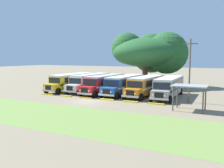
{
  "coord_description": "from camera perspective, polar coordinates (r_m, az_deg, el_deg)",
  "views": [
    {
      "loc": [
        17.15,
        -27.06,
        5.68
      ],
      "look_at": [
        0.0,
        6.43,
        1.6
      ],
      "focal_mm": 39.92,
      "sensor_mm": 36.0,
      "label": 1
    }
  ],
  "objects": [
    {
      "name": "curb_wheelstop_3",
      "position": [
        33.07,
        -1.19,
        -3.57
      ],
      "size": [
        2.0,
        0.36,
        0.15
      ],
      "primitive_type": "cube",
      "color": "yellow",
      "rests_on": "ground_plane"
    },
    {
      "name": "utility_pole",
      "position": [
        32.42,
        17.37,
        3.31
      ],
      "size": [
        1.8,
        0.2,
        7.91
      ],
      "color": "brown",
      "rests_on": "ground_plane"
    },
    {
      "name": "parked_bus_slot_1",
      "position": [
        41.91,
        -5.01,
        0.55
      ],
      "size": [
        2.69,
        10.84,
        2.82
      ],
      "rotation": [
        0.0,
        0.0,
        -1.57
      ],
      "color": "silver",
      "rests_on": "ground_plane"
    },
    {
      "name": "parked_bus_slot_4",
      "position": [
        37.26,
        7.85,
        -0.19
      ],
      "size": [
        2.95,
        10.87,
        2.82
      ],
      "rotation": [
        0.0,
        0.0,
        -1.6
      ],
      "color": "orange",
      "rests_on": "ground_plane"
    },
    {
      "name": "foreground_grass_strip",
      "position": [
        25.97,
        -15.2,
        -6.66
      ],
      "size": [
        80.0,
        9.08,
        0.01
      ],
      "primitive_type": "cube",
      "color": "olive",
      "rests_on": "ground_plane"
    },
    {
      "name": "parked_bus_slot_0",
      "position": [
        43.15,
        -9.26,
        0.66
      ],
      "size": [
        2.86,
        10.86,
        2.82
      ],
      "rotation": [
        0.0,
        0.0,
        -1.59
      ],
      "color": "yellow",
      "rests_on": "ground_plane"
    },
    {
      "name": "curb_wheelstop_4",
      "position": [
        31.63,
        4.22,
        -4.04
      ],
      "size": [
        2.0,
        0.36,
        0.15
      ],
      "primitive_type": "cube",
      "color": "yellow",
      "rests_on": "ground_plane"
    },
    {
      "name": "waiting_shelter",
      "position": [
        27.6,
        17.38,
        -0.82
      ],
      "size": [
        3.6,
        2.6,
        2.72
      ],
      "color": "brown",
      "rests_on": "ground_plane"
    },
    {
      "name": "parked_bus_slot_3",
      "position": [
        38.32,
        2.88,
        0.04
      ],
      "size": [
        2.82,
        10.86,
        2.82
      ],
      "rotation": [
        0.0,
        0.0,
        -1.59
      ],
      "color": "#23519E",
      "rests_on": "ground_plane"
    },
    {
      "name": "ground_plane",
      "position": [
        32.54,
        -5.18,
        -3.89
      ],
      "size": [
        220.0,
        220.0,
        0.0
      ],
      "primitive_type": "plane",
      "color": "#84755B"
    },
    {
      "name": "parked_bus_slot_5",
      "position": [
        36.17,
        12.9,
        -0.48
      ],
      "size": [
        3.09,
        10.89,
        2.82
      ],
      "rotation": [
        0.0,
        0.0,
        -1.53
      ],
      "color": "#9E9993",
      "rests_on": "ground_plane"
    },
    {
      "name": "parked_bus_slot_2",
      "position": [
        39.5,
        -1.74,
        0.23
      ],
      "size": [
        2.71,
        10.84,
        2.82
      ],
      "rotation": [
        0.0,
        0.0,
        -1.57
      ],
      "color": "red",
      "rests_on": "ground_plane"
    },
    {
      "name": "broad_shade_tree",
      "position": [
        50.26,
        8.71,
        7.17
      ],
      "size": [
        14.39,
        14.0,
        10.55
      ],
      "color": "brown",
      "rests_on": "ground_plane"
    },
    {
      "name": "curb_wheelstop_5",
      "position": [
        30.5,
        10.09,
        -4.5
      ],
      "size": [
        2.0,
        0.36,
        0.15
      ],
      "primitive_type": "cube",
      "color": "yellow",
      "rests_on": "ground_plane"
    },
    {
      "name": "curb_wheelstop_0",
      "position": [
        38.85,
        -14.48,
        -2.3
      ],
      "size": [
        2.0,
        0.36,
        0.15
      ],
      "primitive_type": "cube",
      "color": "yellow",
      "rests_on": "ground_plane"
    },
    {
      "name": "curb_wheelstop_1",
      "position": [
        36.72,
        -10.52,
        -2.7
      ],
      "size": [
        2.0,
        0.36,
        0.15
      ],
      "primitive_type": "cube",
      "color": "yellow",
      "rests_on": "ground_plane"
    },
    {
      "name": "curb_wheelstop_2",
      "position": [
        34.78,
        -6.1,
        -3.12
      ],
      "size": [
        2.0,
        0.36,
        0.15
      ],
      "primitive_type": "cube",
      "color": "yellow",
      "rests_on": "ground_plane"
    }
  ]
}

